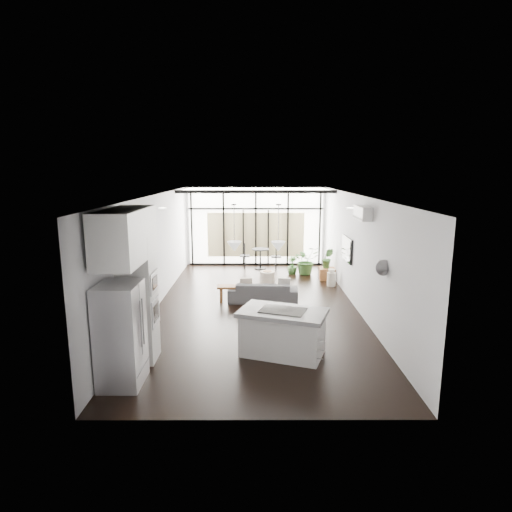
{
  "coord_description": "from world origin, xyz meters",
  "views": [
    {
      "loc": [
        -0.02,
        -10.34,
        3.38
      ],
      "look_at": [
        0.0,
        0.3,
        1.25
      ],
      "focal_mm": 30.0,
      "sensor_mm": 36.0,
      "label": 1
    }
  ],
  "objects_px": {
    "fridge": "(121,335)",
    "console_bench": "(243,294)",
    "milk_can": "(331,278)",
    "sofa": "(263,288)",
    "tv": "(347,249)",
    "pouf": "(267,277)",
    "island": "(283,333)"
  },
  "relations": [
    {
      "from": "fridge",
      "to": "console_bench",
      "type": "xyz_separation_m",
      "value": [
        1.8,
        4.41,
        -0.62
      ]
    },
    {
      "from": "milk_can",
      "to": "tv",
      "type": "xyz_separation_m",
      "value": [
        0.21,
        -0.99,
        1.04
      ]
    },
    {
      "from": "fridge",
      "to": "sofa",
      "type": "distance_m",
      "value": 5.0
    },
    {
      "from": "island",
      "to": "milk_can",
      "type": "bearing_deg",
      "value": 89.51
    },
    {
      "from": "sofa",
      "to": "console_bench",
      "type": "xyz_separation_m",
      "value": [
        -0.54,
        0.01,
        -0.14
      ]
    },
    {
      "from": "pouf",
      "to": "milk_can",
      "type": "relative_size",
      "value": 0.89
    },
    {
      "from": "tv",
      "to": "console_bench",
      "type": "bearing_deg",
      "value": -169.01
    },
    {
      "from": "island",
      "to": "fridge",
      "type": "height_order",
      "value": "fridge"
    },
    {
      "from": "island",
      "to": "tv",
      "type": "height_order",
      "value": "tv"
    },
    {
      "from": "pouf",
      "to": "milk_can",
      "type": "height_order",
      "value": "milk_can"
    },
    {
      "from": "pouf",
      "to": "tv",
      "type": "height_order",
      "value": "tv"
    },
    {
      "from": "milk_can",
      "to": "console_bench",
      "type": "bearing_deg",
      "value": -149.45
    },
    {
      "from": "pouf",
      "to": "fridge",
      "type": "bearing_deg",
      "value": -111.77
    },
    {
      "from": "sofa",
      "to": "console_bench",
      "type": "height_order",
      "value": "sofa"
    },
    {
      "from": "tv",
      "to": "pouf",
      "type": "bearing_deg",
      "value": 148.25
    },
    {
      "from": "fridge",
      "to": "pouf",
      "type": "xyz_separation_m",
      "value": [
        2.5,
        6.26,
        -0.65
      ]
    },
    {
      "from": "pouf",
      "to": "milk_can",
      "type": "xyz_separation_m",
      "value": [
        1.9,
        -0.32,
        0.07
      ]
    },
    {
      "from": "console_bench",
      "to": "pouf",
      "type": "distance_m",
      "value": 1.98
    },
    {
      "from": "console_bench",
      "to": "fridge",
      "type": "bearing_deg",
      "value": -113.15
    },
    {
      "from": "sofa",
      "to": "console_bench",
      "type": "bearing_deg",
      "value": 3.15
    },
    {
      "from": "fridge",
      "to": "pouf",
      "type": "height_order",
      "value": "fridge"
    },
    {
      "from": "fridge",
      "to": "tv",
      "type": "relative_size",
      "value": 1.51
    },
    {
      "from": "milk_can",
      "to": "fridge",
      "type": "bearing_deg",
      "value": -126.53
    },
    {
      "from": "fridge",
      "to": "milk_can",
      "type": "relative_size",
      "value": 3.23
    },
    {
      "from": "pouf",
      "to": "milk_can",
      "type": "bearing_deg",
      "value": -9.51
    },
    {
      "from": "fridge",
      "to": "sofa",
      "type": "bearing_deg",
      "value": 62.01
    },
    {
      "from": "console_bench",
      "to": "pouf",
      "type": "bearing_deg",
      "value": 68.47
    },
    {
      "from": "sofa",
      "to": "milk_can",
      "type": "bearing_deg",
      "value": -139.42
    },
    {
      "from": "sofa",
      "to": "console_bench",
      "type": "distance_m",
      "value": 0.55
    },
    {
      "from": "island",
      "to": "milk_can",
      "type": "relative_size",
      "value": 3.05
    },
    {
      "from": "fridge",
      "to": "console_bench",
      "type": "relative_size",
      "value": 1.25
    },
    {
      "from": "console_bench",
      "to": "tv",
      "type": "distance_m",
      "value": 3.06
    }
  ]
}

